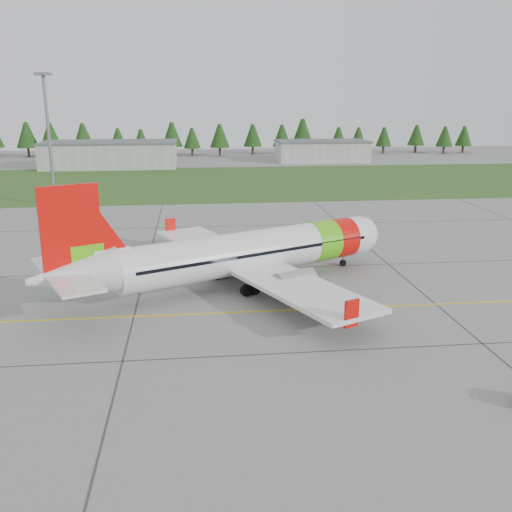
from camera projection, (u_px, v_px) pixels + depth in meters
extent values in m
plane|color=gray|center=(345.00, 350.00, 39.19)|extent=(320.00, 320.00, 0.00)
cylinder|color=silver|center=(252.00, 251.00, 52.56)|extent=(24.99, 14.32, 3.86)
sphere|color=silver|center=(359.00, 235.00, 58.99)|extent=(3.86, 3.86, 3.86)
cone|color=silver|center=(72.00, 276.00, 44.31)|extent=(7.91, 6.42, 3.86)
cube|color=black|center=(361.00, 231.00, 59.04)|extent=(2.52, 3.00, 0.55)
cylinder|color=#52C90F|center=(321.00, 241.00, 56.51)|extent=(3.99, 4.66, 3.94)
cylinder|color=red|center=(340.00, 238.00, 57.70)|extent=(3.63, 4.49, 3.94)
cube|color=silver|center=(248.00, 264.00, 52.61)|extent=(18.25, 31.05, 0.36)
cube|color=red|center=(170.00, 227.00, 64.94)|extent=(1.15, 0.66, 1.98)
cube|color=red|center=(352.00, 313.00, 39.00)|extent=(1.15, 0.66, 1.98)
cylinder|color=gray|center=(233.00, 254.00, 57.98)|extent=(4.11, 3.38, 2.08)
cylinder|color=gray|center=(295.00, 282.00, 49.01)|extent=(4.11, 3.38, 2.08)
cube|color=red|center=(71.00, 234.00, 43.52)|extent=(4.28, 2.24, 7.53)
cube|color=#52C90F|center=(88.00, 259.00, 44.65)|extent=(2.51, 1.46, 2.38)
cube|color=silver|center=(66.00, 274.00, 44.00)|extent=(7.66, 11.67, 0.22)
cylinder|color=slate|center=(343.00, 259.00, 58.64)|extent=(0.18, 0.18, 1.39)
cylinder|color=black|center=(343.00, 263.00, 58.73)|extent=(0.73, 0.53, 0.67)
cylinder|color=slate|center=(224.00, 269.00, 54.68)|extent=(0.22, 0.22, 1.88)
cylinder|color=black|center=(221.00, 273.00, 54.59)|extent=(1.12, 0.84, 1.03)
cylinder|color=slate|center=(254.00, 284.00, 50.11)|extent=(0.22, 0.22, 1.88)
cylinder|color=black|center=(250.00, 289.00, 50.02)|extent=(1.12, 0.84, 1.03)
cube|color=#30561E|center=(241.00, 181.00, 117.67)|extent=(320.00, 50.00, 0.03)
cube|color=gold|center=(319.00, 309.00, 46.84)|extent=(120.00, 0.25, 0.02)
cube|color=#A8A8A3|center=(110.00, 155.00, 140.45)|extent=(32.00, 14.00, 6.00)
cube|color=#A8A8A3|center=(322.00, 152.00, 154.11)|extent=(24.00, 12.00, 5.20)
cylinder|color=slate|center=(50.00, 142.00, 88.58)|extent=(0.50, 0.50, 20.00)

